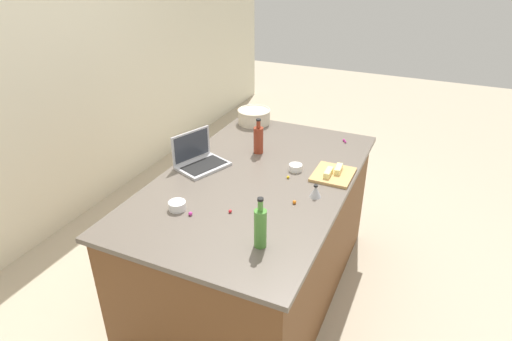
% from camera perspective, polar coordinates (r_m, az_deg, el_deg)
% --- Properties ---
extents(ground_plane, '(12.00, 12.00, 0.00)m').
position_cam_1_polar(ground_plane, '(3.24, 0.00, -14.98)').
color(ground_plane, '#B7A88E').
extents(wall_back, '(8.00, 0.10, 2.60)m').
position_cam_1_polar(wall_back, '(3.69, -28.15, 10.50)').
color(wall_back, beige).
rests_on(wall_back, ground).
extents(island_counter, '(1.87, 1.13, 0.90)m').
position_cam_1_polar(island_counter, '(2.95, 0.00, -8.57)').
color(island_counter, brown).
rests_on(island_counter, ground).
extents(laptop, '(0.37, 0.32, 0.22)m').
position_cam_1_polar(laptop, '(2.86, -7.45, 1.49)').
color(laptop, '#B7B7BC').
rests_on(laptop, island_counter).
extents(mixing_bowl_large, '(0.27, 0.27, 0.12)m').
position_cam_1_polar(mixing_bowl_large, '(3.51, -0.25, 7.14)').
color(mixing_bowl_large, beige).
rests_on(mixing_bowl_large, island_counter).
extents(bottle_soy, '(0.07, 0.07, 0.25)m').
position_cam_1_polar(bottle_soy, '(2.99, 0.32, 4.11)').
color(bottle_soy, maroon).
rests_on(bottle_soy, island_counter).
extents(bottle_olive, '(0.06, 0.06, 0.27)m').
position_cam_1_polar(bottle_olive, '(2.08, 0.57, -7.43)').
color(bottle_olive, '#4C8C38').
rests_on(bottle_olive, island_counter).
extents(cutting_board, '(0.27, 0.24, 0.02)m').
position_cam_1_polar(cutting_board, '(2.77, 10.06, -0.52)').
color(cutting_board, tan).
rests_on(cutting_board, island_counter).
extents(butter_stick_left, '(0.11, 0.04, 0.04)m').
position_cam_1_polar(butter_stick_left, '(2.78, 10.74, 0.19)').
color(butter_stick_left, '#F4E58C').
rests_on(butter_stick_left, cutting_board).
extents(butter_stick_right, '(0.11, 0.04, 0.04)m').
position_cam_1_polar(butter_stick_right, '(2.73, 9.45, -0.27)').
color(butter_stick_right, '#F4E58C').
rests_on(butter_stick_right, cutting_board).
extents(ramekin_small, '(0.08, 0.08, 0.04)m').
position_cam_1_polar(ramekin_small, '(2.79, 5.20, 0.39)').
color(ramekin_small, white).
rests_on(ramekin_small, island_counter).
extents(ramekin_medium, '(0.10, 0.10, 0.05)m').
position_cam_1_polar(ramekin_medium, '(2.43, -10.27, -4.54)').
color(ramekin_medium, white).
rests_on(ramekin_medium, island_counter).
extents(kitchen_timer, '(0.07, 0.07, 0.08)m').
position_cam_1_polar(kitchen_timer, '(2.52, 7.78, -2.71)').
color(kitchen_timer, '#B2B2B7').
rests_on(kitchen_timer, island_counter).
extents(candy_0, '(0.02, 0.02, 0.02)m').
position_cam_1_polar(candy_0, '(2.37, -3.40, -5.34)').
color(candy_0, red).
rests_on(candy_0, island_counter).
extents(candy_1, '(0.02, 0.02, 0.02)m').
position_cam_1_polar(candy_1, '(3.24, 11.60, 3.70)').
color(candy_1, '#CC3399').
rests_on(candy_1, island_counter).
extents(candy_2, '(0.02, 0.02, 0.02)m').
position_cam_1_polar(candy_2, '(3.54, -0.32, 6.44)').
color(candy_2, yellow).
rests_on(candy_2, island_counter).
extents(candy_3, '(0.02, 0.02, 0.02)m').
position_cam_1_polar(candy_3, '(2.70, 4.21, -0.88)').
color(candy_3, yellow).
rests_on(candy_3, island_counter).
extents(candy_4, '(0.02, 0.02, 0.02)m').
position_cam_1_polar(candy_4, '(2.37, -8.59, -5.60)').
color(candy_4, '#CC3399').
rests_on(candy_4, island_counter).
extents(candy_5, '(0.02, 0.02, 0.02)m').
position_cam_1_polar(candy_5, '(3.26, 11.42, 3.92)').
color(candy_5, '#CC3399').
rests_on(candy_5, island_counter).
extents(candy_6, '(0.02, 0.02, 0.02)m').
position_cam_1_polar(candy_6, '(2.52, 7.83, -3.41)').
color(candy_6, red).
rests_on(candy_6, island_counter).
extents(candy_7, '(0.02, 0.02, 0.02)m').
position_cam_1_polar(candy_7, '(2.45, 5.05, -4.14)').
color(candy_7, orange).
rests_on(candy_7, island_counter).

